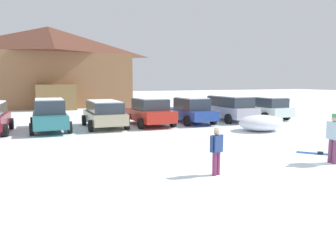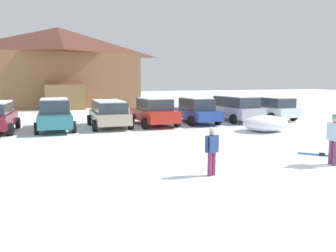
{
  "view_description": "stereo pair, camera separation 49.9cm",
  "coord_description": "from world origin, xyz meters",
  "px_view_note": "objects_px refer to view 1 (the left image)",
  "views": [
    {
      "loc": [
        -6.14,
        -5.93,
        2.74
      ],
      "look_at": [
        -0.96,
        5.97,
        0.95
      ],
      "focal_mm": 35.0,
      "sensor_mm": 36.0,
      "label": 1
    },
    {
      "loc": [
        -5.68,
        -6.12,
        2.74
      ],
      "look_at": [
        -0.96,
        5.97,
        0.95
      ],
      "focal_mm": 35.0,
      "sensor_mm": 36.0,
      "label": 2
    }
  ],
  "objects_px": {
    "plowed_snow_pile": "(261,123)",
    "parked_white_suv": "(263,107)",
    "parked_beige_suv": "(104,113)",
    "parked_silver_wagon": "(229,107)",
    "skier_adult_in_blue_parka": "(334,136)",
    "parked_red_sedan": "(149,112)",
    "ski_lodge": "(50,66)",
    "parked_teal_hatchback": "(50,115)",
    "skier_teen_in_navy_coat": "(217,148)",
    "pair_of_skis": "(319,154)",
    "parked_blue_hatchback": "(190,110)"
  },
  "relations": [
    {
      "from": "pair_of_skis",
      "to": "ski_lodge",
      "type": "bearing_deg",
      "value": 104.19
    },
    {
      "from": "parked_silver_wagon",
      "to": "plowed_snow_pile",
      "type": "bearing_deg",
      "value": -102.24
    },
    {
      "from": "parked_beige_suv",
      "to": "parked_silver_wagon",
      "type": "height_order",
      "value": "parked_silver_wagon"
    },
    {
      "from": "parked_white_suv",
      "to": "skier_adult_in_blue_parka",
      "type": "distance_m",
      "value": 13.11
    },
    {
      "from": "ski_lodge",
      "to": "parked_red_sedan",
      "type": "height_order",
      "value": "ski_lodge"
    },
    {
      "from": "parked_red_sedan",
      "to": "parked_blue_hatchback",
      "type": "xyz_separation_m",
      "value": [
        2.9,
        0.08,
        -0.02
      ]
    },
    {
      "from": "skier_adult_in_blue_parka",
      "to": "pair_of_skis",
      "type": "relative_size",
      "value": 1.22
    },
    {
      "from": "parked_beige_suv",
      "to": "parked_white_suv",
      "type": "distance_m",
      "value": 11.58
    },
    {
      "from": "parked_beige_suv",
      "to": "parked_red_sedan",
      "type": "distance_m",
      "value": 2.77
    },
    {
      "from": "ski_lodge",
      "to": "parked_blue_hatchback",
      "type": "xyz_separation_m",
      "value": [
        7.25,
        -19.24,
        -3.49
      ]
    },
    {
      "from": "parked_silver_wagon",
      "to": "parked_red_sedan",
      "type": "bearing_deg",
      "value": -179.42
    },
    {
      "from": "pair_of_skis",
      "to": "parked_white_suv",
      "type": "bearing_deg",
      "value": 60.68
    },
    {
      "from": "ski_lodge",
      "to": "skier_adult_in_blue_parka",
      "type": "xyz_separation_m",
      "value": [
        6.69,
        -30.64,
        -3.39
      ]
    },
    {
      "from": "parked_white_suv",
      "to": "skier_teen_in_navy_coat",
      "type": "distance_m",
      "value": 15.43
    },
    {
      "from": "parked_teal_hatchback",
      "to": "parked_blue_hatchback",
      "type": "distance_m",
      "value": 8.7
    },
    {
      "from": "ski_lodge",
      "to": "parked_teal_hatchback",
      "type": "relative_size",
      "value": 3.38
    },
    {
      "from": "ski_lodge",
      "to": "parked_blue_hatchback",
      "type": "relative_size",
      "value": 3.56
    },
    {
      "from": "parked_silver_wagon",
      "to": "parked_beige_suv",
      "type": "bearing_deg",
      "value": 179.08
    },
    {
      "from": "parked_silver_wagon",
      "to": "plowed_snow_pile",
      "type": "height_order",
      "value": "parked_silver_wagon"
    },
    {
      "from": "parked_beige_suv",
      "to": "plowed_snow_pile",
      "type": "xyz_separation_m",
      "value": [
        7.66,
        -4.73,
        -0.43
      ]
    },
    {
      "from": "parked_silver_wagon",
      "to": "skier_adult_in_blue_parka",
      "type": "relative_size",
      "value": 2.79
    },
    {
      "from": "parked_teal_hatchback",
      "to": "parked_silver_wagon",
      "type": "bearing_deg",
      "value": -0.6
    },
    {
      "from": "skier_adult_in_blue_parka",
      "to": "parked_red_sedan",
      "type": "bearing_deg",
      "value": 101.68
    },
    {
      "from": "parked_white_suv",
      "to": "skier_adult_in_blue_parka",
      "type": "xyz_separation_m",
      "value": [
        -6.48,
        -11.4,
        0.07
      ]
    },
    {
      "from": "parked_teal_hatchback",
      "to": "plowed_snow_pile",
      "type": "distance_m",
      "value": 11.71
    },
    {
      "from": "parked_blue_hatchback",
      "to": "skier_adult_in_blue_parka",
      "type": "bearing_deg",
      "value": -92.81
    },
    {
      "from": "skier_adult_in_blue_parka",
      "to": "plowed_snow_pile",
      "type": "xyz_separation_m",
      "value": [
        2.56,
        6.78,
        -0.5
      ]
    },
    {
      "from": "ski_lodge",
      "to": "plowed_snow_pile",
      "type": "distance_m",
      "value": 25.88
    },
    {
      "from": "skier_adult_in_blue_parka",
      "to": "plowed_snow_pile",
      "type": "distance_m",
      "value": 7.27
    },
    {
      "from": "skier_teen_in_navy_coat",
      "to": "skier_adult_in_blue_parka",
      "type": "height_order",
      "value": "skier_adult_in_blue_parka"
    },
    {
      "from": "parked_teal_hatchback",
      "to": "parked_red_sedan",
      "type": "height_order",
      "value": "parked_teal_hatchback"
    },
    {
      "from": "skier_teen_in_navy_coat",
      "to": "skier_adult_in_blue_parka",
      "type": "distance_m",
      "value": 4.32
    },
    {
      "from": "skier_adult_in_blue_parka",
      "to": "plowed_snow_pile",
      "type": "bearing_deg",
      "value": 69.29
    },
    {
      "from": "parked_silver_wagon",
      "to": "pair_of_skis",
      "type": "bearing_deg",
      "value": -105.42
    },
    {
      "from": "skier_teen_in_navy_coat",
      "to": "skier_adult_in_blue_parka",
      "type": "xyz_separation_m",
      "value": [
        4.31,
        -0.36,
        0.15
      ]
    },
    {
      "from": "parked_teal_hatchback",
      "to": "parked_silver_wagon",
      "type": "xyz_separation_m",
      "value": [
        11.7,
        -0.12,
        0.04
      ]
    },
    {
      "from": "plowed_snow_pile",
      "to": "parked_white_suv",
      "type": "bearing_deg",
      "value": 49.67
    },
    {
      "from": "parked_beige_suv",
      "to": "parked_blue_hatchback",
      "type": "height_order",
      "value": "parked_blue_hatchback"
    },
    {
      "from": "parked_teal_hatchback",
      "to": "plowed_snow_pile",
      "type": "relative_size",
      "value": 1.88
    },
    {
      "from": "parked_teal_hatchback",
      "to": "parked_beige_suv",
      "type": "relative_size",
      "value": 1.07
    },
    {
      "from": "parked_blue_hatchback",
      "to": "parked_red_sedan",
      "type": "bearing_deg",
      "value": -178.37
    },
    {
      "from": "parked_blue_hatchback",
      "to": "skier_adult_in_blue_parka",
      "type": "relative_size",
      "value": 2.76
    },
    {
      "from": "pair_of_skis",
      "to": "parked_silver_wagon",
      "type": "bearing_deg",
      "value": 74.58
    },
    {
      "from": "pair_of_skis",
      "to": "parked_red_sedan",
      "type": "bearing_deg",
      "value": 106.98
    },
    {
      "from": "parked_blue_hatchback",
      "to": "skier_adult_in_blue_parka",
      "type": "distance_m",
      "value": 11.41
    },
    {
      "from": "parked_red_sedan",
      "to": "skier_teen_in_navy_coat",
      "type": "xyz_separation_m",
      "value": [
        -1.97,
        -10.95,
        -0.06
      ]
    },
    {
      "from": "parked_silver_wagon",
      "to": "parked_white_suv",
      "type": "relative_size",
      "value": 1.01
    },
    {
      "from": "parked_beige_suv",
      "to": "skier_teen_in_navy_coat",
      "type": "relative_size",
      "value": 3.23
    },
    {
      "from": "parked_red_sedan",
      "to": "parked_white_suv",
      "type": "distance_m",
      "value": 8.82
    },
    {
      "from": "parked_white_suv",
      "to": "skier_teen_in_navy_coat",
      "type": "relative_size",
      "value": 3.27
    }
  ]
}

